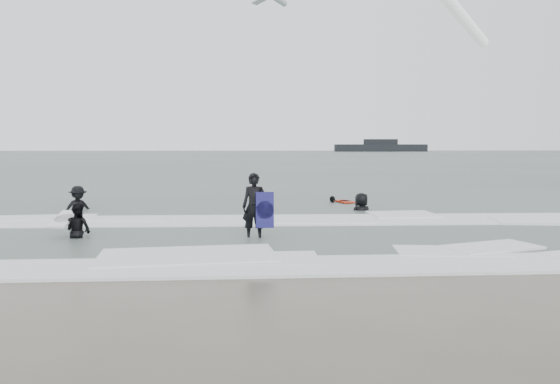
{
  "coord_description": "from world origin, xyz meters",
  "views": [
    {
      "loc": [
        -0.79,
        -11.9,
        2.64
      ],
      "look_at": [
        0.0,
        5.0,
        1.1
      ],
      "focal_mm": 35.0,
      "sensor_mm": 36.0,
      "label": 1
    }
  ],
  "objects_px": {
    "surfer_right_near": "(333,204)",
    "surfer_centre": "(254,240)",
    "surfer_right_far": "(361,212)",
    "surfer_breaker": "(78,211)",
    "surfer_wading": "(79,239)",
    "vessel_horizon": "(380,147)"
  },
  "relations": [
    {
      "from": "surfer_breaker",
      "to": "surfer_right_near",
      "type": "height_order",
      "value": "surfer_breaker"
    },
    {
      "from": "surfer_right_far",
      "to": "surfer_right_near",
      "type": "bearing_deg",
      "value": -96.01
    },
    {
      "from": "surfer_right_near",
      "to": "surfer_centre",
      "type": "bearing_deg",
      "value": 11.11
    },
    {
      "from": "surfer_wading",
      "to": "surfer_breaker",
      "type": "height_order",
      "value": "surfer_breaker"
    },
    {
      "from": "surfer_right_near",
      "to": "vessel_horizon",
      "type": "relative_size",
      "value": 0.06
    },
    {
      "from": "surfer_right_near",
      "to": "surfer_right_far",
      "type": "bearing_deg",
      "value": 47.11
    },
    {
      "from": "surfer_wading",
      "to": "surfer_right_near",
      "type": "height_order",
      "value": "surfer_wading"
    },
    {
      "from": "surfer_right_near",
      "to": "surfer_wading",
      "type": "bearing_deg",
      "value": -12.18
    },
    {
      "from": "surfer_right_far",
      "to": "surfer_wading",
      "type": "bearing_deg",
      "value": 11.29
    },
    {
      "from": "surfer_centre",
      "to": "surfer_right_far",
      "type": "height_order",
      "value": "surfer_right_far"
    },
    {
      "from": "surfer_wading",
      "to": "surfer_right_far",
      "type": "distance_m",
      "value": 10.49
    },
    {
      "from": "surfer_centre",
      "to": "surfer_right_far",
      "type": "bearing_deg",
      "value": 66.16
    },
    {
      "from": "surfer_wading",
      "to": "surfer_breaker",
      "type": "distance_m",
      "value": 6.44
    },
    {
      "from": "surfer_wading",
      "to": "vessel_horizon",
      "type": "bearing_deg",
      "value": -76.8
    },
    {
      "from": "vessel_horizon",
      "to": "surfer_breaker",
      "type": "bearing_deg",
      "value": -107.75
    },
    {
      "from": "surfer_right_near",
      "to": "vessel_horizon",
      "type": "height_order",
      "value": "vessel_horizon"
    },
    {
      "from": "surfer_right_far",
      "to": "surfer_centre",
      "type": "bearing_deg",
      "value": 34.54
    },
    {
      "from": "surfer_breaker",
      "to": "surfer_right_far",
      "type": "relative_size",
      "value": 0.98
    },
    {
      "from": "surfer_centre",
      "to": "surfer_right_far",
      "type": "distance_m",
      "value": 7.15
    },
    {
      "from": "surfer_wading",
      "to": "surfer_right_far",
      "type": "bearing_deg",
      "value": -118.64
    },
    {
      "from": "surfer_centre",
      "to": "surfer_right_near",
      "type": "bearing_deg",
      "value": 79.61
    },
    {
      "from": "surfer_centre",
      "to": "surfer_right_near",
      "type": "height_order",
      "value": "surfer_centre"
    }
  ]
}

